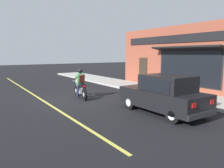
{
  "coord_description": "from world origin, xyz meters",
  "views": [
    {
      "loc": [
        -4.87,
        -10.76,
        2.42
      ],
      "look_at": [
        0.89,
        -1.97,
        0.95
      ],
      "focal_mm": 35.0,
      "sensor_mm": 36.0,
      "label": 1
    }
  ],
  "objects_px": {
    "motorcycle_with_rider": "(81,86)",
    "fire_hydrant": "(150,80)",
    "car_hatchback": "(164,95)",
    "traffic_cone": "(181,90)"
  },
  "relations": [
    {
      "from": "fire_hydrant",
      "to": "car_hatchback",
      "type": "bearing_deg",
      "value": -128.18
    },
    {
      "from": "car_hatchback",
      "to": "fire_hydrant",
      "type": "distance_m",
      "value": 6.72
    },
    {
      "from": "car_hatchback",
      "to": "fire_hydrant",
      "type": "bearing_deg",
      "value": 51.82
    },
    {
      "from": "car_hatchback",
      "to": "traffic_cone",
      "type": "bearing_deg",
      "value": 28.42
    },
    {
      "from": "motorcycle_with_rider",
      "to": "car_hatchback",
      "type": "distance_m",
      "value": 4.88
    },
    {
      "from": "car_hatchback",
      "to": "motorcycle_with_rider",
      "type": "bearing_deg",
      "value": 108.05
    },
    {
      "from": "fire_hydrant",
      "to": "motorcycle_with_rider",
      "type": "bearing_deg",
      "value": -173.53
    },
    {
      "from": "car_hatchback",
      "to": "traffic_cone",
      "type": "xyz_separation_m",
      "value": [
        3.29,
        1.78,
        -0.33
      ]
    },
    {
      "from": "motorcycle_with_rider",
      "to": "fire_hydrant",
      "type": "xyz_separation_m",
      "value": [
        5.67,
        0.64,
        -0.11
      ]
    },
    {
      "from": "motorcycle_with_rider",
      "to": "traffic_cone",
      "type": "relative_size",
      "value": 3.36
    }
  ]
}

